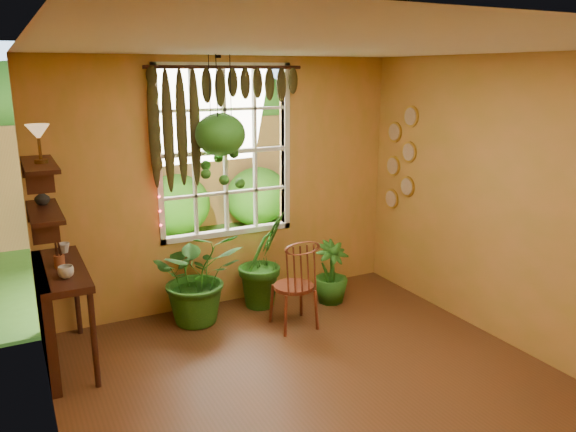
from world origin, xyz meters
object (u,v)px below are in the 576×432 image
at_px(potted_plant_left, 198,276).
at_px(hanging_basket, 220,138).
at_px(windsor_chair, 295,298).
at_px(counter_ledge, 51,307).
at_px(potted_plant_mid, 263,260).

bearing_deg(potted_plant_left, hanging_basket, 20.23).
bearing_deg(windsor_chair, hanging_basket, 126.68).
distance_m(windsor_chair, hanging_basket, 1.79).
bearing_deg(windsor_chair, counter_ledge, 174.00).
xyz_separation_m(potted_plant_left, hanging_basket, (0.33, 0.12, 1.38)).
bearing_deg(potted_plant_mid, counter_ledge, -170.68).
relative_size(counter_ledge, potted_plant_mid, 1.13).
height_order(counter_ledge, windsor_chair, windsor_chair).
distance_m(potted_plant_mid, hanging_basket, 1.43).
height_order(windsor_chair, hanging_basket, hanging_basket).
distance_m(potted_plant_left, potted_plant_mid, 0.78).
height_order(counter_ledge, potted_plant_left, potted_plant_left).
relative_size(potted_plant_left, hanging_basket, 0.75).
bearing_deg(potted_plant_mid, hanging_basket, 175.23).
height_order(potted_plant_left, hanging_basket, hanging_basket).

